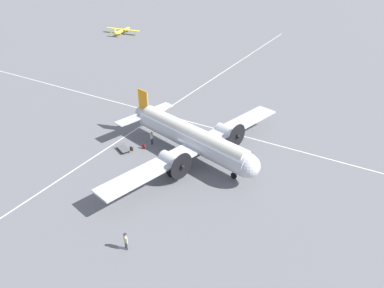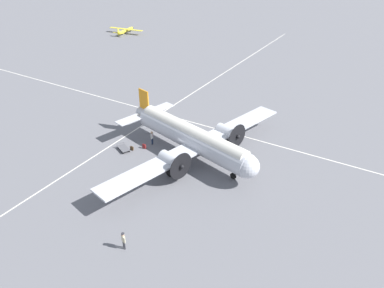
% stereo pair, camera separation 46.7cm
% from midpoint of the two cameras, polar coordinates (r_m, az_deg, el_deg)
% --- Properties ---
extents(ground_plane, '(300.00, 300.00, 0.00)m').
position_cam_midpoint_polar(ground_plane, '(43.03, 0.31, -1.88)').
color(ground_plane, slate).
extents(apron_line_eastwest, '(120.00, 0.16, 0.01)m').
position_cam_midpoint_polar(apron_line_eastwest, '(48.66, 4.79, 2.10)').
color(apron_line_eastwest, silver).
rests_on(apron_line_eastwest, ground_plane).
extents(apron_line_northsouth, '(0.16, 120.00, 0.01)m').
position_cam_midpoint_polar(apron_line_northsouth, '(48.00, -9.61, 1.33)').
color(apron_line_northsouth, silver).
rests_on(apron_line_northsouth, ground_plane).
extents(airliner_main, '(18.63, 25.76, 5.70)m').
position_cam_midpoint_polar(airliner_main, '(41.50, 0.72, 0.81)').
color(airliner_main, silver).
rests_on(airliner_main, ground_plane).
extents(crew_foreground, '(0.53, 0.36, 1.65)m').
position_cam_midpoint_polar(crew_foreground, '(31.65, -10.00, -14.07)').
color(crew_foreground, '#2D2D33').
rests_on(crew_foreground, ground_plane).
extents(passenger_boarding, '(0.29, 0.58, 1.74)m').
position_cam_midpoint_polar(passenger_boarding, '(45.13, -5.83, 1.17)').
color(passenger_boarding, navy).
rests_on(passenger_boarding, ground_plane).
extents(suitcase_near_door, '(0.44, 0.13, 0.52)m').
position_cam_midpoint_polar(suitcase_near_door, '(44.62, -8.86, -0.65)').
color(suitcase_near_door, '#47331E').
rests_on(suitcase_near_door, ground_plane).
extents(suitcase_upright_spare, '(0.43, 0.17, 0.59)m').
position_cam_midpoint_polar(suitcase_upright_spare, '(44.75, -7.00, -0.35)').
color(suitcase_upright_spare, maroon).
rests_on(suitcase_upright_spare, ground_plane).
extents(baggage_cart, '(2.04, 1.65, 0.56)m').
position_cam_midpoint_polar(baggage_cart, '(44.73, -10.09, -0.64)').
color(baggage_cart, '#56565B').
rests_on(baggage_cart, ground_plane).
extents(light_aircraft_distant, '(9.15, 6.85, 1.80)m').
position_cam_midpoint_polar(light_aircraft_distant, '(96.83, -9.92, 16.69)').
color(light_aircraft_distant, yellow).
rests_on(light_aircraft_distant, ground_plane).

